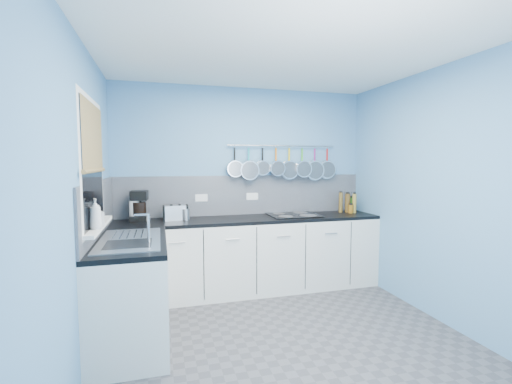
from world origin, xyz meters
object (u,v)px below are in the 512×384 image
coffee_maker (139,206)px  soap_bottle_a (95,214)px  toaster (175,213)px  hob (293,215)px  paper_towel (134,211)px  soap_bottle_b (98,215)px  canister (186,214)px

coffee_maker → soap_bottle_a: bearing=-96.4°
toaster → hob: size_ratio=0.43×
paper_towel → hob: paper_towel is taller
soap_bottle_a → toaster: size_ratio=0.90×
soap_bottle_a → coffee_maker: (0.26, 1.22, -0.10)m
paper_towel → coffee_maker: coffee_maker is taller
soap_bottle_b → paper_towel: size_ratio=0.69×
canister → hob: 1.34m
soap_bottle_b → coffee_maker: coffee_maker is taller
paper_towel → soap_bottle_a: bearing=-99.4°
canister → paper_towel: bearing=174.9°
hob → paper_towel: bearing=178.4°
coffee_maker → toaster: (0.40, -0.01, -0.09)m
soap_bottle_b → canister: soap_bottle_b is taller
paper_towel → coffee_maker: 0.07m
soap_bottle_b → hob: bearing=26.1°
canister → hob: bearing=-0.1°
coffee_maker → hob: size_ratio=0.56×
soap_bottle_a → paper_towel: (0.20, 1.22, -0.15)m
canister → hob: canister is taller
soap_bottle_b → coffee_maker: (0.26, 1.09, -0.06)m
coffee_maker → toaster: bearing=3.5°
paper_towel → coffee_maker: (0.06, 0.00, 0.05)m
soap_bottle_b → paper_towel: soap_bottle_b is taller
soap_bottle_a → canister: bearing=56.7°
paper_towel → toaster: 0.45m
coffee_maker → paper_towel: bearing=-170.5°
toaster → soap_bottle_a: bearing=-127.5°
coffee_maker → toaster: coffee_maker is taller
toaster → canister: toaster is taller
soap_bottle_b → paper_towel: bearing=79.4°
hob → soap_bottle_a: bearing=-151.0°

